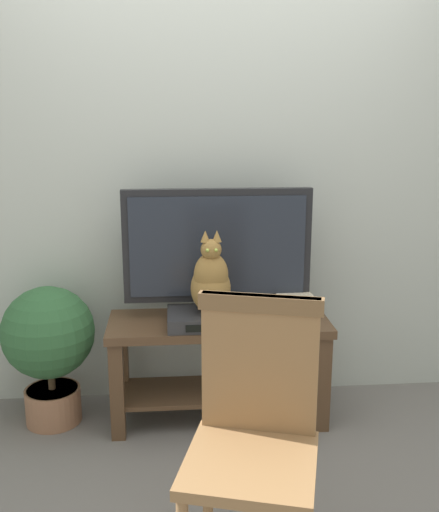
{
  "coord_description": "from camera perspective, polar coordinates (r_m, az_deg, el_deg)",
  "views": [
    {
      "loc": [
        -0.25,
        -2.39,
        1.63
      ],
      "look_at": [
        -0.01,
        0.48,
        0.91
      ],
      "focal_mm": 41.94,
      "sensor_mm": 36.0,
      "label": 1
    }
  ],
  "objects": [
    {
      "name": "book_stack",
      "position": [
        3.17,
        7.09,
        -4.7
      ],
      "size": [
        0.23,
        0.17,
        0.12
      ],
      "color": "#2D2D33",
      "rests_on": "tv_stand"
    },
    {
      "name": "wooden_chair",
      "position": [
        2.16,
        3.37,
        -15.55
      ],
      "size": [
        0.54,
        0.55,
        1.0
      ],
      "color": "olive",
      "rests_on": "ground"
    },
    {
      "name": "cat",
      "position": [
        2.97,
        -0.81,
        -2.49
      ],
      "size": [
        0.21,
        0.3,
        0.43
      ],
      "color": "olive",
      "rests_on": "media_box"
    },
    {
      "name": "media_box",
      "position": [
        3.04,
        -0.84,
        -5.95
      ],
      "size": [
        0.44,
        0.28,
        0.07
      ],
      "color": "#2D2D30",
      "rests_on": "tv_stand"
    },
    {
      "name": "potted_plant",
      "position": [
        3.25,
        -15.97,
        -7.92
      ],
      "size": [
        0.48,
        0.48,
        0.74
      ],
      "color": "#9E6B4C",
      "rests_on": "ground"
    },
    {
      "name": "ground_plane",
      "position": [
        2.9,
        1.12,
        -20.21
      ],
      "size": [
        12.0,
        12.0,
        0.0
      ],
      "primitive_type": "plane",
      "color": "slate"
    },
    {
      "name": "tv_stand",
      "position": [
        3.18,
        -0.08,
        -9.07
      ],
      "size": [
        1.14,
        0.42,
        0.56
      ],
      "color": "#513823",
      "rests_on": "ground"
    },
    {
      "name": "tv",
      "position": [
        3.09,
        -0.19,
        0.61
      ],
      "size": [
        0.97,
        0.2,
        0.67
      ],
      "color": "black",
      "rests_on": "tv_stand"
    },
    {
      "name": "back_wall",
      "position": [
        3.31,
        -0.38,
        9.98
      ],
      "size": [
        7.0,
        0.12,
        2.8
      ],
      "primitive_type": "cube",
      "color": "#B7BCB2",
      "rests_on": "ground"
    }
  ]
}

